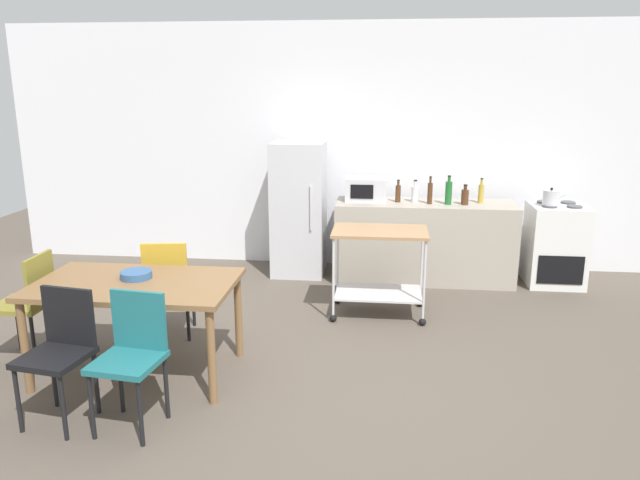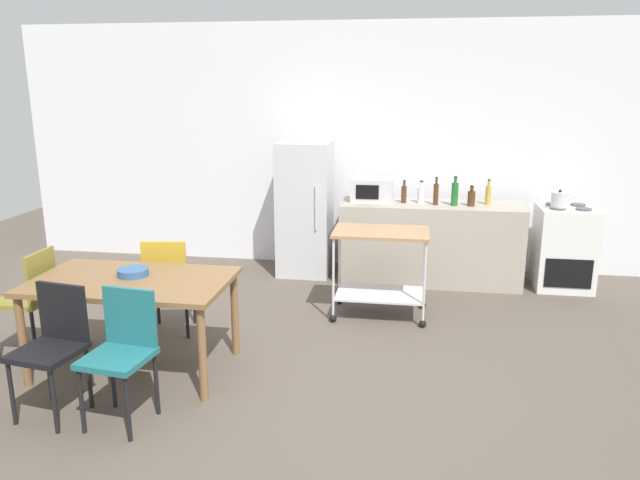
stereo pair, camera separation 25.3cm
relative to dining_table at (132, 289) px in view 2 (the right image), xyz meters
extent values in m
plane|color=brown|center=(1.41, 0.01, -0.67)|extent=(12.00, 12.00, 0.00)
cube|color=white|center=(1.41, 3.21, 0.78)|extent=(8.40, 0.12, 2.90)
cube|color=#A89E8E|center=(2.31, 2.61, -0.22)|extent=(2.00, 0.64, 0.90)
cube|color=brown|center=(0.00, 0.00, 0.06)|extent=(1.50, 0.90, 0.04)
cylinder|color=brown|center=(-0.69, -0.39, -0.32)|extent=(0.06, 0.06, 0.71)
cylinder|color=brown|center=(0.69, -0.39, -0.32)|extent=(0.06, 0.06, 0.71)
cylinder|color=brown|center=(-0.69, 0.39, -0.32)|extent=(0.06, 0.06, 0.71)
cylinder|color=brown|center=(0.69, 0.39, -0.32)|extent=(0.06, 0.06, 0.71)
cube|color=#1E666B|center=(0.25, -0.76, -0.20)|extent=(0.45, 0.45, 0.04)
cube|color=#1E666B|center=(0.27, -0.58, 0.02)|extent=(0.38, 0.08, 0.40)
cylinder|color=black|center=(0.06, -0.91, -0.45)|extent=(0.03, 0.03, 0.45)
cylinder|color=black|center=(0.40, -0.95, -0.45)|extent=(0.03, 0.03, 0.45)
cylinder|color=black|center=(0.10, -0.57, -0.45)|extent=(0.03, 0.03, 0.45)
cylinder|color=black|center=(0.44, -0.62, -0.45)|extent=(0.03, 0.03, 0.45)
cube|color=black|center=(-0.25, -0.75, -0.20)|extent=(0.46, 0.46, 0.04)
cube|color=black|center=(-0.22, -0.57, 0.02)|extent=(0.38, 0.09, 0.40)
cylinder|color=black|center=(-0.45, -0.89, -0.45)|extent=(0.03, 0.03, 0.45)
cylinder|color=black|center=(-0.11, -0.94, -0.45)|extent=(0.03, 0.03, 0.45)
cylinder|color=black|center=(-0.39, -0.55, -0.45)|extent=(0.03, 0.03, 0.45)
cylinder|color=black|center=(-0.06, -0.61, -0.45)|extent=(0.03, 0.03, 0.45)
cube|color=olive|center=(-1.03, 0.14, -0.20)|extent=(0.40, 0.40, 0.04)
cube|color=olive|center=(-0.85, 0.14, 0.02)|extent=(0.03, 0.38, 0.40)
cylinder|color=black|center=(-1.20, 0.31, -0.45)|extent=(0.03, 0.03, 0.45)
cylinder|color=black|center=(-0.86, 0.31, -0.45)|extent=(0.03, 0.03, 0.45)
cylinder|color=black|center=(-0.86, -0.03, -0.45)|extent=(0.03, 0.03, 0.45)
cube|color=gold|center=(-0.02, 0.78, -0.20)|extent=(0.46, 0.46, 0.04)
cube|color=gold|center=(0.01, 0.60, 0.02)|extent=(0.38, 0.09, 0.40)
cylinder|color=black|center=(0.12, 0.97, -0.45)|extent=(0.03, 0.03, 0.45)
cylinder|color=black|center=(-0.22, 0.92, -0.45)|extent=(0.03, 0.03, 0.45)
cylinder|color=black|center=(0.17, 0.64, -0.45)|extent=(0.03, 0.03, 0.45)
cylinder|color=black|center=(-0.16, 0.58, -0.45)|extent=(0.03, 0.03, 0.45)
cube|color=white|center=(3.76, 2.63, -0.22)|extent=(0.60, 0.60, 0.90)
cube|color=black|center=(3.76, 2.32, -0.42)|extent=(0.48, 0.01, 0.32)
cylinder|color=#47474C|center=(3.63, 2.51, 0.24)|extent=(0.16, 0.16, 0.02)
cylinder|color=#47474C|center=(3.89, 2.51, 0.24)|extent=(0.16, 0.16, 0.02)
cylinder|color=#47474C|center=(3.63, 2.75, 0.24)|extent=(0.16, 0.16, 0.02)
cylinder|color=#47474C|center=(3.89, 2.75, 0.24)|extent=(0.16, 0.16, 0.02)
cube|color=silver|center=(0.86, 2.71, 0.10)|extent=(0.60, 0.60, 1.55)
cylinder|color=silver|center=(1.04, 2.39, 0.18)|extent=(0.02, 0.02, 0.50)
cube|color=#A37A51|center=(1.82, 1.46, 0.16)|extent=(0.90, 0.56, 0.03)
cube|color=silver|center=(1.82, 1.46, -0.45)|extent=(0.83, 0.52, 0.02)
cylinder|color=silver|center=(1.40, 1.21, -0.22)|extent=(0.02, 0.02, 0.76)
sphere|color=black|center=(1.40, 1.21, -0.64)|extent=(0.07, 0.07, 0.07)
cylinder|color=silver|center=(2.24, 1.21, -0.22)|extent=(0.02, 0.02, 0.76)
sphere|color=black|center=(2.24, 1.21, -0.64)|extent=(0.07, 0.07, 0.07)
cylinder|color=silver|center=(1.40, 1.71, -0.22)|extent=(0.02, 0.02, 0.76)
sphere|color=black|center=(1.40, 1.71, -0.64)|extent=(0.07, 0.07, 0.07)
cylinder|color=silver|center=(2.24, 1.71, -0.22)|extent=(0.02, 0.02, 0.76)
sphere|color=black|center=(2.24, 1.71, -0.64)|extent=(0.07, 0.07, 0.07)
cube|color=silver|center=(1.64, 2.68, 0.36)|extent=(0.46, 0.34, 0.26)
cube|color=black|center=(1.60, 2.50, 0.36)|extent=(0.25, 0.01, 0.16)
cylinder|color=#4C2D19|center=(2.00, 2.62, 0.32)|extent=(0.06, 0.06, 0.19)
cylinder|color=#4C2D19|center=(2.00, 2.62, 0.44)|extent=(0.03, 0.03, 0.05)
cylinder|color=black|center=(2.00, 2.62, 0.48)|extent=(0.03, 0.03, 0.01)
cylinder|color=silver|center=(2.19, 2.64, 0.32)|extent=(0.08, 0.08, 0.17)
cylinder|color=silver|center=(2.19, 2.64, 0.44)|extent=(0.04, 0.04, 0.06)
cylinder|color=black|center=(2.19, 2.64, 0.47)|extent=(0.04, 0.04, 0.01)
cylinder|color=#4C2D19|center=(2.35, 2.55, 0.35)|extent=(0.06, 0.06, 0.23)
cylinder|color=#4C2D19|center=(2.35, 2.55, 0.49)|extent=(0.03, 0.03, 0.06)
cylinder|color=black|center=(2.35, 2.55, 0.53)|extent=(0.03, 0.03, 0.01)
cylinder|color=#1E6628|center=(2.55, 2.54, 0.36)|extent=(0.07, 0.07, 0.25)
cylinder|color=#1E6628|center=(2.55, 2.54, 0.51)|extent=(0.03, 0.03, 0.06)
cylinder|color=black|center=(2.55, 2.54, 0.55)|extent=(0.04, 0.04, 0.01)
cylinder|color=#4C2D19|center=(2.73, 2.55, 0.31)|extent=(0.08, 0.08, 0.16)
cylinder|color=#4C2D19|center=(2.73, 2.55, 0.42)|extent=(0.04, 0.04, 0.05)
cylinder|color=black|center=(2.73, 2.55, 0.45)|extent=(0.04, 0.04, 0.01)
cylinder|color=gold|center=(2.92, 2.66, 0.33)|extent=(0.06, 0.06, 0.20)
cylinder|color=gold|center=(2.92, 2.66, 0.46)|extent=(0.03, 0.03, 0.06)
cylinder|color=black|center=(2.92, 2.66, 0.50)|extent=(0.03, 0.03, 0.01)
cylinder|color=#33598C|center=(-0.02, 0.08, 0.11)|extent=(0.24, 0.24, 0.06)
cylinder|color=silver|center=(3.64, 2.53, 0.33)|extent=(0.17, 0.17, 0.16)
sphere|color=black|center=(3.64, 2.53, 0.42)|extent=(0.03, 0.03, 0.03)
cylinder|color=silver|center=(3.75, 2.53, 0.35)|extent=(0.08, 0.02, 0.07)
camera|label=1|loc=(1.87, -4.17, 1.53)|focal=34.12mm
camera|label=2|loc=(2.12, -4.14, 1.53)|focal=34.12mm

